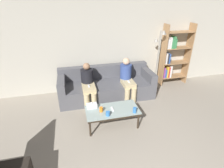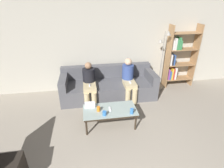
# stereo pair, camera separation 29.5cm
# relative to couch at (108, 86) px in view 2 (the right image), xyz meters

# --- Properties ---
(wall_back) EXTENTS (12.00, 0.06, 2.60)m
(wall_back) POSITION_rel_couch_xyz_m (0.00, 0.55, 1.00)
(wall_back) COLOR #B7B2A3
(wall_back) RESTS_ON ground_plane
(couch) EXTENTS (2.54, 0.95, 0.80)m
(couch) POSITION_rel_couch_xyz_m (0.00, 0.00, 0.00)
(couch) COLOR #515156
(couch) RESTS_ON ground_plane
(coffee_table) EXTENTS (1.11, 0.56, 0.41)m
(coffee_table) POSITION_rel_couch_xyz_m (-0.15, -1.29, 0.07)
(coffee_table) COLOR #8C9E99
(coffee_table) RESTS_ON ground_plane
(cup_near_left) EXTENTS (0.07, 0.07, 0.12)m
(cup_near_left) POSITION_rel_couch_xyz_m (0.27, -1.50, 0.17)
(cup_near_left) COLOR #3372BF
(cup_near_left) RESTS_ON coffee_table
(cup_near_right) EXTENTS (0.07, 0.07, 0.10)m
(cup_near_right) POSITION_rel_couch_xyz_m (-0.38, -1.31, 0.16)
(cup_near_right) COLOR orange
(cup_near_right) RESTS_ON coffee_table
(cup_far_center) EXTENTS (0.08, 0.08, 0.09)m
(cup_far_center) POSITION_rel_couch_xyz_m (-0.28, -1.48, 0.15)
(cup_far_center) COLOR #3372BF
(cup_far_center) RESTS_ON coffee_table
(tissue_box) EXTENTS (0.22, 0.12, 0.13)m
(tissue_box) POSITION_rel_couch_xyz_m (-0.55, -1.13, 0.16)
(tissue_box) COLOR white
(tissue_box) RESTS_ON coffee_table
(game_remote) EXTENTS (0.04, 0.15, 0.02)m
(game_remote) POSITION_rel_couch_xyz_m (-0.15, -1.29, 0.12)
(game_remote) COLOR white
(game_remote) RESTS_ON coffee_table
(bookshelf) EXTENTS (0.88, 0.32, 1.86)m
(bookshelf) POSITION_rel_couch_xyz_m (2.13, 0.32, 0.59)
(bookshelf) COLOR #9E754C
(bookshelf) RESTS_ON ground_plane
(standing_lamp) EXTENTS (0.31, 0.26, 1.73)m
(standing_lamp) POSITION_rel_couch_xyz_m (1.59, 0.18, 0.76)
(standing_lamp) COLOR gray
(standing_lamp) RESTS_ON ground_plane
(seated_person_left_end) EXTENTS (0.32, 0.70, 1.05)m
(seated_person_left_end) POSITION_rel_couch_xyz_m (-0.52, -0.24, 0.27)
(seated_person_left_end) COLOR tan
(seated_person_left_end) RESTS_ON ground_plane
(seated_person_mid_left) EXTENTS (0.31, 0.68, 1.10)m
(seated_person_mid_left) POSITION_rel_couch_xyz_m (0.52, -0.23, 0.29)
(seated_person_mid_left) COLOR tan
(seated_person_mid_left) RESTS_ON ground_plane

